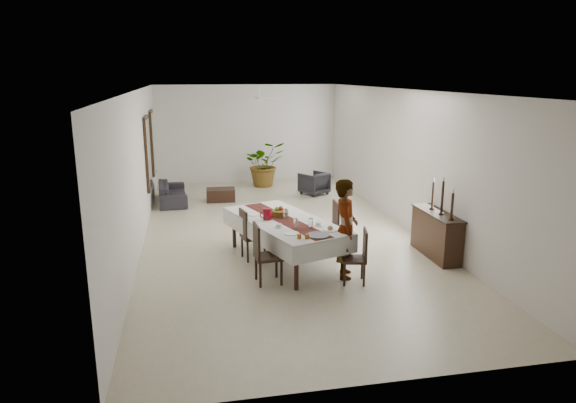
% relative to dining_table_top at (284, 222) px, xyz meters
% --- Properties ---
extents(floor, '(6.00, 12.00, 0.00)m').
position_rel_dining_table_top_xyz_m(floor, '(0.23, 1.82, -0.80)').
color(floor, beige).
rests_on(floor, ground).
extents(ceiling, '(6.00, 12.00, 0.02)m').
position_rel_dining_table_top_xyz_m(ceiling, '(0.23, 1.82, 2.40)').
color(ceiling, white).
rests_on(ceiling, wall_back).
extents(wall_back, '(6.00, 0.02, 3.20)m').
position_rel_dining_table_top_xyz_m(wall_back, '(0.23, 7.82, 0.80)').
color(wall_back, silver).
rests_on(wall_back, floor).
extents(wall_front, '(6.00, 0.02, 3.20)m').
position_rel_dining_table_top_xyz_m(wall_front, '(0.23, -4.18, 0.80)').
color(wall_front, silver).
rests_on(wall_front, floor).
extents(wall_left, '(0.02, 12.00, 3.20)m').
position_rel_dining_table_top_xyz_m(wall_left, '(-2.77, 1.82, 0.80)').
color(wall_left, silver).
rests_on(wall_left, floor).
extents(wall_right, '(0.02, 12.00, 3.20)m').
position_rel_dining_table_top_xyz_m(wall_right, '(3.23, 1.82, 0.80)').
color(wall_right, silver).
rests_on(wall_right, floor).
extents(dining_table_top, '(1.91, 2.88, 0.06)m').
position_rel_dining_table_top_xyz_m(dining_table_top, '(0.00, 0.00, 0.00)').
color(dining_table_top, black).
rests_on(dining_table_top, table_leg_fl).
extents(table_leg_fl, '(0.10, 0.10, 0.78)m').
position_rel_dining_table_top_xyz_m(table_leg_fl, '(-0.05, -1.35, -0.42)').
color(table_leg_fl, black).
rests_on(table_leg_fl, floor).
extents(table_leg_fr, '(0.10, 0.10, 0.78)m').
position_rel_dining_table_top_xyz_m(table_leg_fr, '(0.87, -1.04, -0.42)').
color(table_leg_fr, black).
rests_on(table_leg_fr, floor).
extents(table_leg_bl, '(0.10, 0.10, 0.78)m').
position_rel_dining_table_top_xyz_m(table_leg_bl, '(-0.87, 1.04, -0.42)').
color(table_leg_bl, black).
rests_on(table_leg_bl, floor).
extents(table_leg_br, '(0.10, 0.10, 0.78)m').
position_rel_dining_table_top_xyz_m(table_leg_br, '(0.05, 1.35, -0.42)').
color(table_leg_br, black).
rests_on(table_leg_br, floor).
extents(tablecloth_top, '(2.16, 3.13, 0.01)m').
position_rel_dining_table_top_xyz_m(tablecloth_top, '(0.00, 0.00, 0.03)').
color(tablecloth_top, silver).
rests_on(tablecloth_top, dining_table_top).
extents(tablecloth_drape_left, '(0.93, 2.71, 0.33)m').
position_rel_dining_table_top_xyz_m(tablecloth_drape_left, '(-0.61, -0.21, -0.13)').
color(tablecloth_drape_left, silver).
rests_on(tablecloth_drape_left, dining_table_top).
extents(tablecloth_drape_right, '(0.93, 2.71, 0.33)m').
position_rel_dining_table_top_xyz_m(tablecloth_drape_right, '(0.61, 0.21, -0.13)').
color(tablecloth_drape_right, silver).
rests_on(tablecloth_drape_right, dining_table_top).
extents(tablecloth_drape_near, '(1.24, 0.43, 0.33)m').
position_rel_dining_table_top_xyz_m(tablecloth_drape_near, '(0.46, -1.35, -0.13)').
color(tablecloth_drape_near, silver).
rests_on(tablecloth_drape_near, dining_table_top).
extents(tablecloth_drape_far, '(1.24, 0.43, 0.33)m').
position_rel_dining_table_top_xyz_m(tablecloth_drape_far, '(-0.46, 1.35, -0.13)').
color(tablecloth_drape_far, white).
rests_on(tablecloth_drape_far, dining_table_top).
extents(table_runner, '(1.26, 2.75, 0.00)m').
position_rel_dining_table_top_xyz_m(table_runner, '(0.00, 0.00, 0.04)').
color(table_runner, '#582019').
rests_on(table_runner, tablecloth_top).
extents(red_pitcher, '(0.21, 0.21, 0.22)m').
position_rel_dining_table_top_xyz_m(red_pitcher, '(-0.32, 0.07, 0.15)').
color(red_pitcher, maroon).
rests_on(red_pitcher, tablecloth_top).
extents(pitcher_handle, '(0.13, 0.06, 0.13)m').
position_rel_dining_table_top_xyz_m(pitcher_handle, '(-0.41, 0.04, 0.15)').
color(pitcher_handle, maroon).
rests_on(pitcher_handle, red_pitcher).
extents(wine_glass_near, '(0.08, 0.08, 0.19)m').
position_rel_dining_table_top_xyz_m(wine_glass_near, '(0.36, -0.64, 0.13)').
color(wine_glass_near, white).
rests_on(wine_glass_near, tablecloth_top).
extents(wine_glass_mid, '(0.08, 0.08, 0.19)m').
position_rel_dining_table_top_xyz_m(wine_glass_mid, '(0.09, -0.61, 0.13)').
color(wine_glass_mid, white).
rests_on(wine_glass_mid, tablecloth_top).
extents(wine_glass_far, '(0.08, 0.08, 0.19)m').
position_rel_dining_table_top_xyz_m(wine_glass_far, '(0.03, 0.07, 0.13)').
color(wine_glass_far, white).
rests_on(wine_glass_far, tablecloth_top).
extents(teacup_right, '(0.10, 0.10, 0.07)m').
position_rel_dining_table_top_xyz_m(teacup_right, '(0.53, -0.52, 0.07)').
color(teacup_right, silver).
rests_on(teacup_right, saucer_right).
extents(saucer_right, '(0.17, 0.17, 0.01)m').
position_rel_dining_table_top_xyz_m(saucer_right, '(0.53, -0.52, 0.05)').
color(saucer_right, white).
rests_on(saucer_right, tablecloth_top).
extents(teacup_left, '(0.10, 0.10, 0.07)m').
position_rel_dining_table_top_xyz_m(teacup_left, '(-0.19, -0.48, 0.07)').
color(teacup_left, silver).
rests_on(teacup_left, saucer_left).
extents(saucer_left, '(0.17, 0.17, 0.01)m').
position_rel_dining_table_top_xyz_m(saucer_left, '(-0.19, -0.48, 0.05)').
color(saucer_left, silver).
rests_on(saucer_left, tablecloth_top).
extents(plate_near_right, '(0.27, 0.27, 0.02)m').
position_rel_dining_table_top_xyz_m(plate_near_right, '(0.67, -0.83, 0.05)').
color(plate_near_right, white).
rests_on(plate_near_right, tablecloth_top).
extents(bread_near_right, '(0.10, 0.10, 0.10)m').
position_rel_dining_table_top_xyz_m(bread_near_right, '(0.67, -0.83, 0.08)').
color(bread_near_right, tan).
rests_on(bread_near_right, plate_near_right).
extents(plate_near_left, '(0.27, 0.27, 0.02)m').
position_rel_dining_table_top_xyz_m(plate_near_left, '(-0.05, -0.90, 0.05)').
color(plate_near_left, white).
rests_on(plate_near_left, tablecloth_top).
extents(plate_far_left, '(0.27, 0.27, 0.02)m').
position_rel_dining_table_top_xyz_m(plate_far_left, '(-0.53, 0.46, 0.05)').
color(plate_far_left, white).
rests_on(plate_far_left, tablecloth_top).
extents(serving_tray, '(0.40, 0.40, 0.02)m').
position_rel_dining_table_top_xyz_m(serving_tray, '(0.38, -1.10, 0.05)').
color(serving_tray, '#38393D').
rests_on(serving_tray, tablecloth_top).
extents(jam_jar_a, '(0.07, 0.07, 0.08)m').
position_rel_dining_table_top_xyz_m(jam_jar_a, '(0.16, -1.21, 0.08)').
color(jam_jar_a, '#974E16').
rests_on(jam_jar_a, tablecloth_top).
extents(jam_jar_b, '(0.07, 0.07, 0.08)m').
position_rel_dining_table_top_xyz_m(jam_jar_b, '(0.03, -1.19, 0.08)').
color(jam_jar_b, '#984F16').
rests_on(jam_jar_b, tablecloth_top).
extents(fruit_basket, '(0.33, 0.33, 0.11)m').
position_rel_dining_table_top_xyz_m(fruit_basket, '(-0.04, 0.28, 0.10)').
color(fruit_basket, brown).
rests_on(fruit_basket, tablecloth_top).
extents(fruit_red, '(0.10, 0.10, 0.10)m').
position_rel_dining_table_top_xyz_m(fruit_red, '(-0.01, 0.31, 0.18)').
color(fruit_red, '#A83010').
rests_on(fruit_red, fruit_basket).
extents(fruit_green, '(0.09, 0.09, 0.09)m').
position_rel_dining_table_top_xyz_m(fruit_green, '(-0.09, 0.30, 0.18)').
color(fruit_green, '#547E26').
rests_on(fruit_green, fruit_basket).
extents(chair_right_near_seat, '(0.49, 0.49, 0.05)m').
position_rel_dining_table_top_xyz_m(chair_right_near_seat, '(0.99, -1.24, -0.38)').
color(chair_right_near_seat, black).
rests_on(chair_right_near_seat, chair_right_near_leg_fl).
extents(chair_right_near_leg_fl, '(0.05, 0.05, 0.40)m').
position_rel_dining_table_top_xyz_m(chair_right_near_leg_fl, '(1.11, -1.44, -0.60)').
color(chair_right_near_leg_fl, black).
rests_on(chair_right_near_leg_fl, floor).
extents(chair_right_near_leg_fr, '(0.05, 0.05, 0.40)m').
position_rel_dining_table_top_xyz_m(chair_right_near_leg_fr, '(1.18, -1.11, -0.60)').
color(chair_right_near_leg_fr, black).
rests_on(chair_right_near_leg_fr, floor).
extents(chair_right_near_leg_bl, '(0.05, 0.05, 0.40)m').
position_rel_dining_table_top_xyz_m(chair_right_near_leg_bl, '(0.79, -1.36, -0.60)').
color(chair_right_near_leg_bl, black).
rests_on(chair_right_near_leg_bl, floor).
extents(chair_right_near_leg_br, '(0.05, 0.05, 0.40)m').
position_rel_dining_table_top_xyz_m(chair_right_near_leg_br, '(0.86, -1.04, -0.60)').
color(chair_right_near_leg_br, black).
rests_on(chair_right_near_leg_br, floor).
extents(chair_right_near_back, '(0.13, 0.40, 0.52)m').
position_rel_dining_table_top_xyz_m(chair_right_near_back, '(1.17, -1.28, -0.10)').
color(chair_right_near_back, black).
rests_on(chair_right_near_back, chair_right_near_seat).
extents(chair_right_far_seat, '(0.45, 0.45, 0.05)m').
position_rel_dining_table_top_xyz_m(chair_right_far_seat, '(0.95, 0.44, -0.35)').
color(chair_right_far_seat, black).
rests_on(chair_right_far_seat, chair_right_far_leg_fl).
extents(chair_right_far_leg_fl, '(0.04, 0.04, 0.43)m').
position_rel_dining_table_top_xyz_m(chair_right_far_leg_fl, '(1.12, 0.26, -0.59)').
color(chair_right_far_leg_fl, black).
rests_on(chair_right_far_leg_fl, floor).
extents(chair_right_far_leg_fr, '(0.04, 0.04, 0.43)m').
position_rel_dining_table_top_xyz_m(chair_right_far_leg_fr, '(1.13, 0.61, -0.59)').
color(chair_right_far_leg_fr, black).
rests_on(chair_right_far_leg_fr, floor).
extents(chair_right_far_leg_bl, '(0.04, 0.04, 0.43)m').
position_rel_dining_table_top_xyz_m(chair_right_far_leg_bl, '(0.77, 0.26, -0.59)').
color(chair_right_far_leg_bl, black).
rests_on(chair_right_far_leg_bl, floor).
extents(chair_right_far_leg_br, '(0.04, 0.04, 0.43)m').
position_rel_dining_table_top_xyz_m(chair_right_far_leg_br, '(0.77, 0.62, -0.59)').
color(chair_right_far_leg_br, black).
rests_on(chair_right_far_leg_br, floor).
extents(chair_right_far_back, '(0.05, 0.44, 0.56)m').
position_rel_dining_table_top_xyz_m(chair_right_far_back, '(1.15, 0.43, -0.05)').
color(chair_right_far_back, black).
rests_on(chair_right_far_back, chair_right_far_seat).
extents(chair_left_near_seat, '(0.48, 0.48, 0.05)m').
position_rel_dining_table_top_xyz_m(chair_left_near_seat, '(-0.46, -0.95, -0.33)').
color(chair_left_near_seat, black).
rests_on(chair_left_near_seat, chair_left_near_leg_fl).
extents(chair_left_near_leg_fl, '(0.05, 0.05, 0.45)m').
position_rel_dining_table_top_xyz_m(chair_left_near_leg_fl, '(-0.66, -0.78, -0.58)').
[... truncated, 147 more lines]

